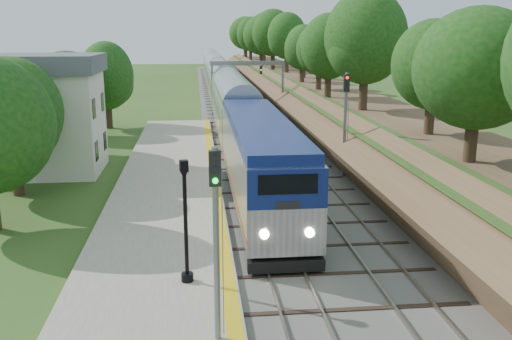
{
  "coord_description": "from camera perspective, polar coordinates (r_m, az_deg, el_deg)",
  "views": [
    {
      "loc": [
        -3.4,
        -9.58,
        9.55
      ],
      "look_at": [
        -0.5,
        17.73,
        2.8
      ],
      "focal_mm": 40.0,
      "sensor_mm": 36.0,
      "label": 1
    }
  ],
  "objects": [
    {
      "name": "signal_gantry",
      "position": [
        65.01,
        -0.87,
        9.63
      ],
      "size": [
        8.4,
        0.38,
        6.2
      ],
      "color": "slate",
      "rests_on": "ground"
    },
    {
      "name": "trackbed",
      "position": [
        70.43,
        -1.61,
        6.06
      ],
      "size": [
        9.5,
        170.0,
        0.28
      ],
      "color": "#4C4944",
      "rests_on": "ground"
    },
    {
      "name": "station_building",
      "position": [
        41.34,
        -20.95,
        5.31
      ],
      "size": [
        8.6,
        6.6,
        8.0
      ],
      "color": "white",
      "rests_on": "ground"
    },
    {
      "name": "train",
      "position": [
        72.4,
        -3.37,
        8.1
      ],
      "size": [
        3.16,
        104.93,
        4.64
      ],
      "color": "black",
      "rests_on": "trackbed"
    },
    {
      "name": "platform",
      "position": [
        27.3,
        -9.53,
        -6.44
      ],
      "size": [
        6.4,
        68.0,
        0.38
      ],
      "primitive_type": "cube",
      "color": "gray",
      "rests_on": "ground"
    },
    {
      "name": "trees_behind_platform",
      "position": [
        31.63,
        -20.24,
        3.82
      ],
      "size": [
        7.82,
        53.32,
        7.21
      ],
      "color": "#332316",
      "rests_on": "ground"
    },
    {
      "name": "signal_platform",
      "position": [
        16.68,
        -4.03,
        -5.47
      ],
      "size": [
        0.35,
        0.28,
        5.98
      ],
      "color": "slate",
      "rests_on": "platform"
    },
    {
      "name": "signal_farside",
      "position": [
        37.39,
        8.92,
        5.55
      ],
      "size": [
        0.37,
        0.3,
        6.82
      ],
      "color": "slate",
      "rests_on": "ground"
    },
    {
      "name": "yellow_stripe",
      "position": [
        27.19,
        -3.51,
        -5.91
      ],
      "size": [
        0.55,
        68.0,
        0.01
      ],
      "primitive_type": "cube",
      "color": "gold",
      "rests_on": "platform"
    },
    {
      "name": "embankment",
      "position": [
        71.33,
        5.14,
        7.64
      ],
      "size": [
        10.64,
        170.0,
        11.7
      ],
      "color": "brown",
      "rests_on": "ground"
    },
    {
      "name": "lamppost_far",
      "position": [
        21.19,
        -7.03,
        -5.84
      ],
      "size": [
        0.46,
        0.46,
        4.66
      ],
      "color": "black",
      "rests_on": "platform"
    }
  ]
}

